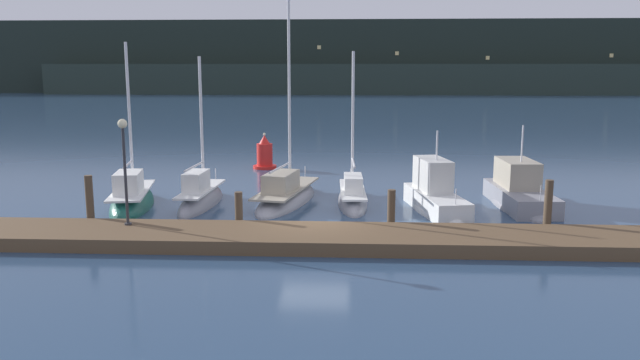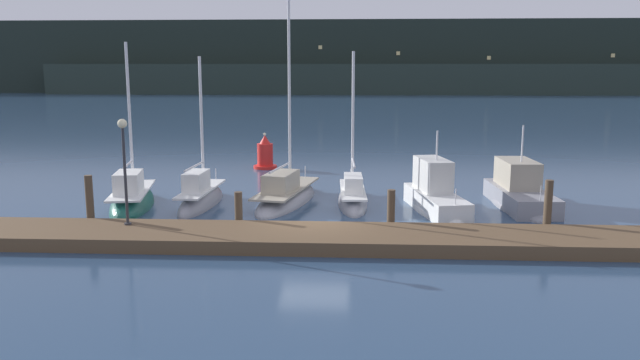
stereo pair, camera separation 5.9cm
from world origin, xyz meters
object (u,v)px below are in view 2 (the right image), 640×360
sailboat_berth_2 (201,202)px  motorboat_berth_5 (435,202)px  sailboat_berth_1 (132,203)px  sailboat_berth_3 (286,199)px  motorboat_berth_6 (519,198)px  sailboat_berth_4 (353,200)px  channel_buoy (265,155)px  dock_lamppost (124,154)px

sailboat_berth_2 → motorboat_berth_5: (9.81, -0.62, 0.21)m
sailboat_berth_1 → sailboat_berth_3: sailboat_berth_3 is taller
sailboat_berth_1 → sailboat_berth_2: sailboat_berth_1 is taller
sailboat_berth_1 → motorboat_berth_6: 16.32m
sailboat_berth_2 → sailboat_berth_3: 3.64m
sailboat_berth_2 → sailboat_berth_4: size_ratio=0.98×
sailboat_berth_4 → motorboat_berth_5: (3.36, -1.33, 0.23)m
sailboat_berth_1 → channel_buoy: (4.15, 10.48, 0.63)m
sailboat_berth_1 → sailboat_berth_3: size_ratio=0.73×
sailboat_berth_3 → sailboat_berth_1: bearing=-169.4°
sailboat_berth_2 → sailboat_berth_4: bearing=6.4°
sailboat_berth_2 → sailboat_berth_3: size_ratio=0.67×
sailboat_berth_3 → dock_lamppost: (-4.85, -5.88, 2.74)m
sailboat_berth_3 → motorboat_berth_5: bearing=-12.2°
sailboat_berth_4 → motorboat_berth_6: 7.04m
motorboat_berth_6 → channel_buoy: 15.43m
sailboat_berth_3 → sailboat_berth_4: 2.88m
channel_buoy → dock_lamppost: size_ratio=0.57×
sailboat_berth_1 → motorboat_berth_5: bearing=-0.7°
motorboat_berth_6 → channel_buoy: bearing=141.9°
channel_buoy → sailboat_berth_4: bearing=-61.2°
motorboat_berth_6 → sailboat_berth_3: bearing=178.7°
sailboat_berth_4 → sailboat_berth_2: bearing=-173.6°
sailboat_berth_2 → channel_buoy: sailboat_berth_2 is taller
sailboat_berth_2 → channel_buoy: size_ratio=3.37×
motorboat_berth_5 → dock_lamppost: size_ratio=1.50×
sailboat_berth_2 → motorboat_berth_6: (13.48, 0.52, 0.18)m
sailboat_berth_3 → motorboat_berth_5: size_ratio=1.90×
motorboat_berth_5 → dock_lamppost: bearing=-157.8°
sailboat_berth_4 → motorboat_berth_5: sailboat_berth_4 is taller
sailboat_berth_1 → sailboat_berth_2: bearing=9.2°
sailboat_berth_1 → sailboat_berth_4: 9.33m
sailboat_berth_3 → sailboat_berth_2: bearing=-168.3°
dock_lamppost → sailboat_berth_1: bearing=108.1°
sailboat_berth_3 → channel_buoy: size_ratio=5.03×
sailboat_berth_1 → motorboat_berth_5: 12.63m
dock_lamppost → motorboat_berth_5: bearing=22.2°
sailboat_berth_1 → channel_buoy: sailboat_berth_1 is taller
motorboat_berth_6 → sailboat_berth_1: bearing=-176.6°
motorboat_berth_5 → channel_buoy: size_ratio=2.64×
sailboat_berth_3 → dock_lamppost: bearing=-129.5°
sailboat_berth_3 → motorboat_berth_6: sailboat_berth_3 is taller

